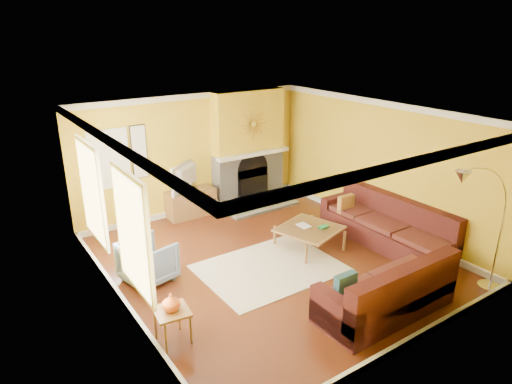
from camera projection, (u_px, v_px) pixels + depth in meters
floor at (271, 261)px, 8.41m from camera, size 5.50×6.00×0.02m
ceiling at (272, 114)px, 7.48m from camera, size 5.50×6.00×0.02m
wall_back at (193, 154)px, 10.29m from camera, size 5.50×0.02×2.70m
wall_front at (415, 261)px, 5.61m from camera, size 5.50×0.02×2.70m
wall_left at (115, 229)px, 6.49m from camera, size 0.02×6.00×2.70m
wall_right at (379, 166)px, 9.41m from camera, size 0.02×6.00×2.70m
baseboard at (271, 258)px, 8.39m from camera, size 5.50×6.00×0.12m
crown_molding at (272, 118)px, 7.50m from camera, size 5.50×6.00×0.12m
window_left_near at (91, 193)px, 7.47m from camera, size 0.06×1.22×1.72m
window_left_far at (131, 234)px, 5.99m from camera, size 0.06×1.22×1.72m
window_back at (109, 159)px, 9.17m from camera, size 0.82×0.06×1.22m
wall_art at (140, 152)px, 9.51m from camera, size 0.34×0.04×1.14m
fireplace at (248, 148)px, 10.84m from camera, size 1.80×0.40×2.70m
mantel at (254, 154)px, 10.68m from camera, size 1.92×0.22×0.08m
hearth at (261, 206)px, 10.86m from camera, size 1.80×0.70×0.06m
sunburst at (253, 124)px, 10.45m from camera, size 0.70×0.04×0.70m
rug at (270, 268)px, 8.14m from camera, size 2.40×1.80×0.02m
sectional_sofa at (352, 244)px, 8.05m from camera, size 3.37×3.43×0.90m
coffee_table at (309, 237)px, 8.85m from camera, size 1.33×1.33×0.42m
media_console at (191, 203)px, 10.33m from camera, size 1.10×0.50×0.61m
tv at (189, 177)px, 10.11m from camera, size 0.99×0.76×0.64m
subwoofer at (211, 205)px, 10.61m from camera, size 0.28×0.28×0.28m
armchair at (148, 261)px, 7.65m from camera, size 0.94×0.93×0.73m
side_table at (173, 326)px, 6.18m from camera, size 0.51×0.51×0.50m
vase at (171, 302)px, 6.05m from camera, size 0.31×0.31×0.26m
book at (300, 227)px, 8.77m from camera, size 0.21×0.27×0.03m
arc_lamp at (480, 235)px, 6.81m from camera, size 1.42×0.36×2.26m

